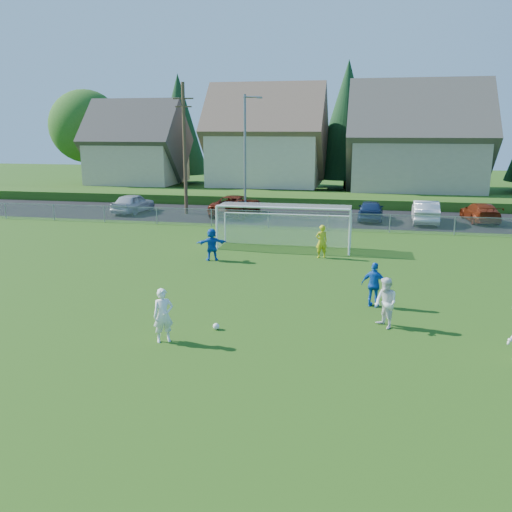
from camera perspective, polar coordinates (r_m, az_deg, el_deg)
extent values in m
plane|color=#193D0C|center=(15.76, -5.94, -11.60)|extent=(160.00, 160.00, 0.00)
plane|color=black|center=(41.87, 5.35, 4.17)|extent=(60.00, 60.00, 0.00)
cube|color=#1E420F|center=(49.20, 6.32, 5.97)|extent=(70.00, 6.00, 0.80)
sphere|color=white|center=(18.44, -4.22, -7.39)|extent=(0.22, 0.22, 0.22)
imported|color=white|center=(17.39, -9.73, -6.19)|extent=(0.76, 0.68, 1.74)
imported|color=white|center=(18.83, 13.49, -4.84)|extent=(1.02, 1.07, 1.74)
imported|color=blue|center=(20.92, 12.35, -2.98)|extent=(1.09, 0.71, 1.72)
imported|color=blue|center=(27.76, -4.67, 1.24)|extent=(1.62, 1.04, 1.67)
imported|color=gold|center=(28.40, 6.91, 1.54)|extent=(0.75, 0.64, 1.74)
imported|color=#B4B5BC|center=(44.51, -12.82, 5.44)|extent=(2.29, 4.71, 1.55)
imported|color=#5B180A|center=(42.04, -2.10, 5.35)|extent=(3.35, 6.04, 1.60)
imported|color=navy|center=(40.70, 11.98, 4.74)|extent=(1.88, 4.46, 1.51)
imported|color=silver|center=(40.58, 17.39, 4.48)|extent=(1.91, 4.98, 1.62)
imported|color=maroon|center=(42.41, 22.54, 4.27)|extent=(2.38, 4.94, 1.39)
cylinder|color=white|center=(30.20, -4.14, 2.98)|extent=(0.12, 0.12, 2.44)
cylinder|color=white|center=(29.12, 9.84, 2.43)|extent=(0.12, 0.12, 2.44)
cylinder|color=white|center=(29.24, 2.75, 5.08)|extent=(7.30, 0.12, 0.12)
cylinder|color=white|center=(31.97, -3.27, 2.99)|extent=(0.08, 0.08, 1.80)
cylinder|color=white|center=(30.95, 9.93, 2.47)|extent=(0.08, 0.08, 1.80)
cylinder|color=white|center=(31.10, 3.25, 4.38)|extent=(7.30, 0.08, 0.08)
cube|color=silver|center=(31.25, 3.23, 2.75)|extent=(7.30, 0.02, 1.80)
cube|color=silver|center=(31.06, -3.70, 3.28)|extent=(0.02, 1.80, 2.44)
cube|color=silver|center=(30.00, 9.90, 2.75)|extent=(0.02, 1.80, 2.44)
cube|color=silver|center=(30.12, 3.01, 5.32)|extent=(7.30, 1.80, 0.02)
cube|color=gray|center=(36.29, 4.43, 4.65)|extent=(52.00, 0.03, 0.03)
cube|color=gray|center=(36.38, 4.42, 3.75)|extent=(52.00, 0.02, 1.14)
cylinder|color=gray|center=(36.38, 4.42, 3.75)|extent=(0.06, 0.06, 1.20)
cylinder|color=slate|center=(40.65, -1.17, 10.32)|extent=(0.18, 0.18, 9.00)
cylinder|color=slate|center=(40.55, -0.48, 16.40)|extent=(1.20, 0.12, 0.12)
cube|color=slate|center=(40.42, 0.39, 16.34)|extent=(0.36, 0.18, 0.12)
cylinder|color=#473321|center=(42.95, -7.52, 11.04)|extent=(0.26, 0.26, 10.00)
cube|color=#473321|center=(42.97, -7.68, 16.11)|extent=(1.60, 0.10, 0.10)
cube|color=#473321|center=(42.95, -7.65, 15.31)|extent=(1.30, 0.10, 0.10)
cube|color=tan|center=(60.83, -12.34, 9.65)|extent=(9.00, 8.00, 4.50)
pyramid|color=#423D38|center=(60.80, -12.66, 15.92)|extent=(9.90, 8.80, 4.41)
cube|color=#C6B58E|center=(57.64, 1.12, 10.26)|extent=(11.00, 9.00, 5.50)
pyramid|color=brown|center=(57.74, 1.15, 17.93)|extent=(12.10, 9.90, 4.96)
cube|color=tan|center=(55.89, 16.44, 9.38)|extent=(12.00, 10.00, 5.00)
pyramid|color=#4C473F|center=(55.99, 17.00, 17.58)|extent=(13.20, 11.00, 5.52)
cylinder|color=#382616|center=(68.00, -17.18, 8.82)|extent=(0.36, 0.36, 3.96)
sphere|color=#2B5B19|center=(67.84, -17.47, 12.89)|extent=(8.36, 8.36, 8.36)
cylinder|color=#382616|center=(67.70, -7.94, 8.09)|extent=(0.30, 0.30, 1.20)
cone|color=#143819|center=(67.44, -8.12, 13.55)|extent=(6.76, 6.76, 11.70)
cylinder|color=#382616|center=(66.06, 0.65, 8.09)|extent=(0.30, 0.30, 1.20)
cone|color=#143819|center=(65.79, 0.67, 13.30)|extent=(6.24, 6.24, 10.80)
cylinder|color=#382616|center=(61.95, 9.32, 7.57)|extent=(0.30, 0.30, 1.20)
cone|color=#143819|center=(61.66, 9.57, 13.96)|extent=(7.28, 7.28, 12.60)
cylinder|color=#382616|center=(64.23, 18.49, 8.50)|extent=(0.36, 0.36, 3.96)
sphere|color=#2B5B19|center=(64.06, 18.81, 12.81)|extent=(8.36, 8.36, 8.36)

